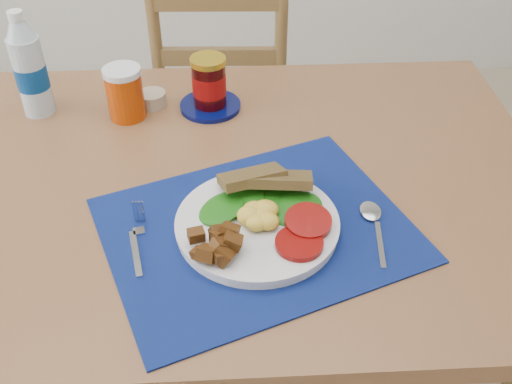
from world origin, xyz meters
TOP-DOWN VIEW (x-y plane):
  - table at (0.00, 0.20)m, footprint 1.40×0.90m
  - chair_far at (0.06, 0.93)m, footprint 0.42×0.40m
  - placemat at (0.12, 0.04)m, footprint 0.62×0.56m
  - breakfast_plate at (0.11, 0.04)m, footprint 0.28×0.28m
  - fork at (-0.09, 0.03)m, footprint 0.03×0.15m
  - spoon at (0.32, 0.05)m, footprint 0.04×0.17m
  - water_bottle at (-0.35, 0.46)m, footprint 0.07×0.07m
  - juice_glass at (-0.15, 0.43)m, footprint 0.08×0.08m
  - ramekin at (-0.10, 0.47)m, footprint 0.06×0.06m
  - jam_on_saucer at (0.03, 0.46)m, footprint 0.14×0.14m

SIDE VIEW (x-z plane):
  - chair_far at x=0.06m, z-range 0.01..1.10m
  - table at x=0.00m, z-range 0.29..1.04m
  - placemat at x=0.12m, z-range 0.75..0.75m
  - fork at x=-0.09m, z-range 0.75..0.76m
  - spoon at x=0.32m, z-range 0.75..0.76m
  - ramekin at x=-0.10m, z-range 0.75..0.78m
  - breakfast_plate at x=0.11m, z-range 0.74..0.81m
  - jam_on_saucer at x=0.03m, z-range 0.74..0.87m
  - juice_glass at x=-0.15m, z-range 0.75..0.86m
  - water_bottle at x=-0.35m, z-range 0.74..0.97m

